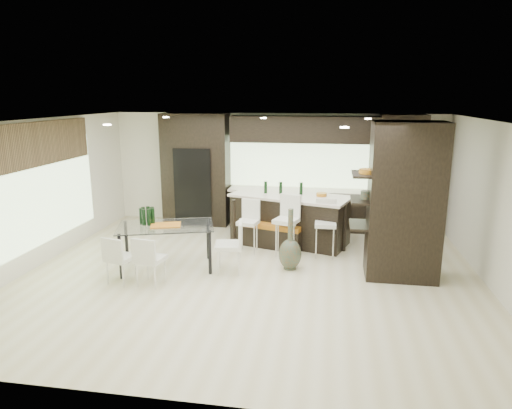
% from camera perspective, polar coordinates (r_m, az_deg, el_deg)
% --- Properties ---
extents(ground, '(8.00, 8.00, 0.00)m').
position_cam_1_polar(ground, '(8.19, -0.69, -8.82)').
color(ground, beige).
rests_on(ground, ground).
extents(back_wall, '(8.00, 0.02, 2.70)m').
position_cam_1_polar(back_wall, '(11.18, 2.42, 4.42)').
color(back_wall, white).
rests_on(back_wall, ground).
extents(left_wall, '(0.02, 7.00, 2.70)m').
position_cam_1_polar(left_wall, '(9.34, -25.67, 1.28)').
color(left_wall, white).
rests_on(left_wall, ground).
extents(right_wall, '(0.02, 7.00, 2.70)m').
position_cam_1_polar(right_wall, '(8.12, 28.30, -0.67)').
color(right_wall, white).
rests_on(right_wall, ground).
extents(ceiling, '(8.00, 7.00, 0.02)m').
position_cam_1_polar(ceiling, '(7.59, -0.75, 10.39)').
color(ceiling, white).
rests_on(ceiling, ground).
extents(window_left, '(0.04, 3.20, 1.90)m').
position_cam_1_polar(window_left, '(9.48, -24.79, 1.53)').
color(window_left, '#B2D199').
rests_on(window_left, left_wall).
extents(window_back, '(3.40, 0.04, 1.20)m').
position_cam_1_polar(window_back, '(11.06, 5.50, 5.31)').
color(window_back, '#B2D199').
rests_on(window_back, back_wall).
extents(stone_accent, '(0.08, 3.00, 0.80)m').
position_cam_1_polar(stone_accent, '(9.33, -25.18, 6.93)').
color(stone_accent, brown).
rests_on(stone_accent, left_wall).
extents(ceiling_spots, '(4.00, 3.00, 0.02)m').
position_cam_1_polar(ceiling_spots, '(7.84, -0.42, 10.34)').
color(ceiling_spots, white).
rests_on(ceiling_spots, ceiling).
extents(back_cabinetry, '(6.80, 0.68, 2.70)m').
position_cam_1_polar(back_cabinetry, '(10.81, 4.84, 4.06)').
color(back_cabinetry, black).
rests_on(back_cabinetry, ground).
extents(refrigerator, '(0.90, 0.68, 1.90)m').
position_cam_1_polar(refrigerator, '(11.27, -7.48, 2.32)').
color(refrigerator, black).
rests_on(refrigerator, ground).
extents(partition_column, '(1.20, 0.80, 2.70)m').
position_cam_1_polar(partition_column, '(8.16, 18.09, 0.35)').
color(partition_column, black).
rests_on(partition_column, ground).
extents(kitchen_island, '(2.71, 1.78, 1.04)m').
position_cam_1_polar(kitchen_island, '(9.88, 4.26, -1.75)').
color(kitchen_island, black).
rests_on(kitchen_island, ground).
extents(stool_left, '(0.44, 0.44, 0.87)m').
position_cam_1_polar(stool_left, '(9.21, -1.00, -3.42)').
color(stool_left, silver).
rests_on(stool_left, ground).
extents(stool_mid, '(0.54, 0.54, 0.97)m').
position_cam_1_polar(stool_mid, '(9.07, 3.77, -3.38)').
color(stool_mid, silver).
rests_on(stool_mid, ground).
extents(stool_right, '(0.41, 0.41, 0.92)m').
position_cam_1_polar(stool_right, '(9.05, 8.63, -3.71)').
color(stool_right, silver).
rests_on(stool_right, ground).
extents(bench, '(1.45, 0.89, 0.52)m').
position_cam_1_polar(bench, '(9.64, 2.02, -3.71)').
color(bench, black).
rests_on(bench, ground).
extents(floor_vase, '(0.48, 0.48, 1.14)m').
position_cam_1_polar(floor_vase, '(8.31, 4.31, -4.36)').
color(floor_vase, '#414733').
rests_on(floor_vase, ground).
extents(dining_table, '(1.91, 1.42, 0.82)m').
position_cam_1_polar(dining_table, '(8.53, -11.09, -5.24)').
color(dining_table, white).
rests_on(dining_table, ground).
extents(chair_near, '(0.49, 0.49, 0.79)m').
position_cam_1_polar(chair_near, '(7.86, -13.04, -7.07)').
color(chair_near, silver).
rests_on(chair_near, ground).
extents(chair_far, '(0.51, 0.51, 0.77)m').
position_cam_1_polar(chair_far, '(8.08, -16.53, -6.79)').
color(chair_far, silver).
rests_on(chair_far, ground).
extents(chair_end, '(0.54, 0.54, 0.87)m').
position_cam_1_polar(chair_end, '(8.20, -3.42, -5.58)').
color(chair_end, silver).
rests_on(chair_end, ground).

